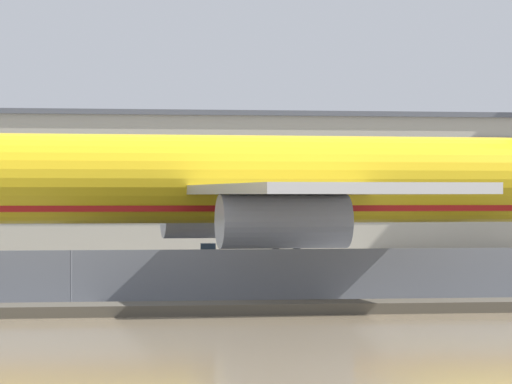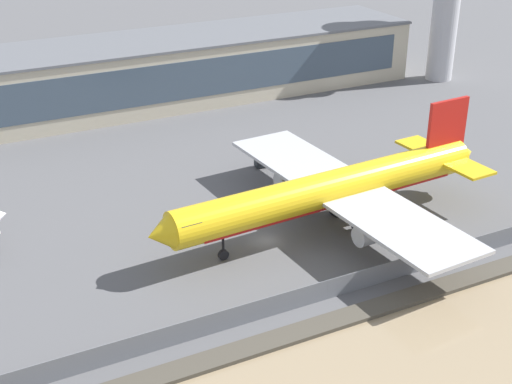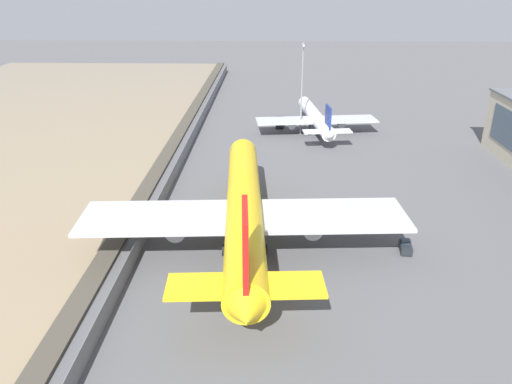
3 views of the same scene
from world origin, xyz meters
name	(u,v)px [view 1 (image 1 of 3)]	position (x,y,z in m)	size (l,w,h in m)	color
ground_plane	(63,288)	(0.00, 0.00, 0.00)	(500.00, 500.00, 0.00)	#565659
shoreline_seawall	(74,310)	(0.00, -20.50, 0.25)	(320.00, 3.00, 0.50)	#474238
perimeter_fence	(71,279)	(0.00, -16.00, 1.38)	(280.00, 0.10, 2.75)	slate
cargo_jet_yellow	(243,183)	(10.44, -0.72, 6.10)	(55.18, 47.41, 15.98)	yellow
baggage_tug	(213,257)	(11.59, 23.12, 0.81)	(3.33, 1.88, 1.80)	#1E2328
terminal_building	(170,182)	(12.26, 64.81, 6.79)	(107.25, 21.82, 13.57)	#BCB299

